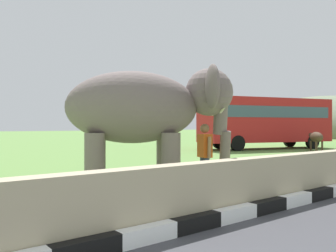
{
  "coord_description": "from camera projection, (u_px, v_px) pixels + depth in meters",
  "views": [
    {
      "loc": [
        -1.73,
        0.09,
        1.6
      ],
      "look_at": [
        3.32,
        6.5,
        1.6
      ],
      "focal_mm": 37.51,
      "sensor_mm": 36.0,
      "label": 1
    }
  ],
  "objects": [
    {
      "name": "cow_near",
      "position": [
        316.0,
        138.0,
        21.97
      ],
      "size": [
        1.55,
        1.7,
        1.23
      ],
      "color": "#473323",
      "rests_on": "ground_plane"
    },
    {
      "name": "person_handler",
      "position": [
        205.0,
        153.0,
        8.75
      ],
      "size": [
        0.36,
        0.64,
        1.66
      ],
      "color": "navy",
      "rests_on": "ground_plane"
    },
    {
      "name": "barrier_parapet",
      "position": [
        188.0,
        194.0,
        5.63
      ],
      "size": [
        28.0,
        0.36,
        1.0
      ],
      "primitive_type": "cube",
      "color": "tan",
      "rests_on": "ground_plane"
    },
    {
      "name": "bus_red",
      "position": [
        266.0,
        119.0,
        24.49
      ],
      "size": [
        9.89,
        5.16,
        3.5
      ],
      "color": "#B21E1E",
      "rests_on": "ground_plane"
    },
    {
      "name": "hill_east",
      "position": [
        331.0,
        136.0,
        57.59
      ],
      "size": [
        36.75,
        29.4,
        12.89
      ],
      "color": "slate",
      "rests_on": "ground_plane"
    },
    {
      "name": "elephant",
      "position": [
        148.0,
        110.0,
        8.32
      ],
      "size": [
        3.95,
        3.44,
        3.01
      ],
      "color": "#71615F",
      "rests_on": "ground_plane"
    }
  ]
}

